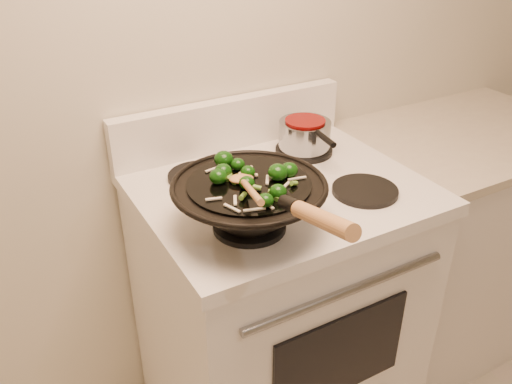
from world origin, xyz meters
TOP-DOWN VIEW (x-y plane):
  - stove at (-0.24, 1.17)m, footprint 0.78×0.67m
  - counter_unit at (0.57, 1.20)m, footprint 0.84×0.62m
  - wok at (-0.42, 1.02)m, footprint 0.37×0.62m
  - stirfry at (-0.41, 1.03)m, footprint 0.25×0.26m
  - wooden_spoon at (-0.45, 0.97)m, footprint 0.12×0.26m
  - saucepan at (-0.06, 1.32)m, footprint 0.16×0.26m

SIDE VIEW (x-z plane):
  - counter_unit at x=0.57m, z-range 0.00..0.91m
  - stove at x=-0.24m, z-range -0.07..1.01m
  - saucepan at x=-0.06m, z-range 0.93..1.03m
  - wok at x=-0.42m, z-range 0.87..1.12m
  - stirfry at x=-0.41m, z-range 1.04..1.08m
  - wooden_spoon at x=-0.45m, z-range 1.03..1.12m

